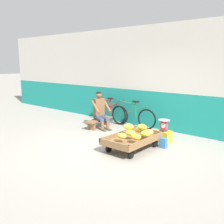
# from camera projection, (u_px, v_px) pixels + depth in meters

# --- Properties ---
(ground_plane) EXTENTS (80.00, 80.00, 0.00)m
(ground_plane) POSITION_uv_depth(u_px,v_px,m) (105.00, 149.00, 6.15)
(ground_plane) COLOR gray
(back_wall) EXTENTS (16.00, 0.30, 3.16)m
(back_wall) POSITION_uv_depth(u_px,v_px,m) (164.00, 78.00, 7.82)
(back_wall) COLOR #19847A
(back_wall) RESTS_ON ground
(banana_cart) EXTENTS (0.86, 1.45, 0.36)m
(banana_cart) POSITION_uv_depth(u_px,v_px,m) (133.00, 140.00, 6.11)
(banana_cart) COLOR brown
(banana_cart) RESTS_ON ground
(banana_pile) EXTENTS (0.67, 0.88, 0.26)m
(banana_pile) POSITION_uv_depth(u_px,v_px,m) (137.00, 132.00, 5.99)
(banana_pile) COLOR gold
(banana_pile) RESTS_ON banana_cart
(low_bench) EXTENTS (0.44, 1.13, 0.27)m
(low_bench) POSITION_uv_depth(u_px,v_px,m) (99.00, 121.00, 8.21)
(low_bench) COLOR brown
(low_bench) RESTS_ON ground
(vendor_seated) EXTENTS (0.73, 0.60, 1.14)m
(vendor_seated) POSITION_uv_depth(u_px,v_px,m) (100.00, 110.00, 8.06)
(vendor_seated) COLOR brown
(vendor_seated) RESTS_ON ground
(plastic_crate) EXTENTS (0.36, 0.28, 0.30)m
(plastic_crate) POSITION_uv_depth(u_px,v_px,m) (164.00, 136.00, 6.70)
(plastic_crate) COLOR gold
(plastic_crate) RESTS_ON ground
(weighing_scale) EXTENTS (0.30, 0.30, 0.29)m
(weighing_scale) POSITION_uv_depth(u_px,v_px,m) (164.00, 125.00, 6.64)
(weighing_scale) COLOR #28282D
(weighing_scale) RESTS_ON plastic_crate
(bicycle_near_left) EXTENTS (1.66, 0.48, 0.86)m
(bicycle_near_left) POSITION_uv_depth(u_px,v_px,m) (108.00, 112.00, 8.97)
(bicycle_near_left) COLOR black
(bicycle_near_left) RESTS_ON ground
(bicycle_far_left) EXTENTS (1.66, 0.48, 0.86)m
(bicycle_far_left) POSITION_uv_depth(u_px,v_px,m) (133.00, 116.00, 8.23)
(bicycle_far_left) COLOR black
(bicycle_far_left) RESTS_ON ground
(shopping_bag) EXTENTS (0.18, 0.12, 0.24)m
(shopping_bag) POSITION_uv_depth(u_px,v_px,m) (163.00, 143.00, 6.26)
(shopping_bag) COLOR #3370B7
(shopping_bag) RESTS_ON ground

